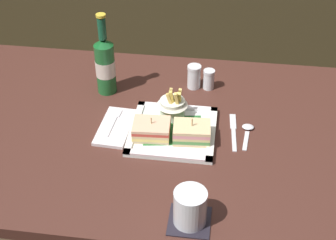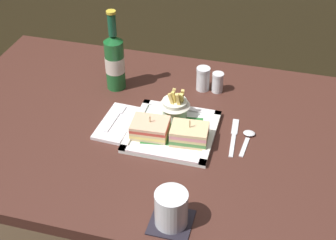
{
  "view_description": "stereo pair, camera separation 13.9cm",
  "coord_description": "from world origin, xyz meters",
  "px_view_note": "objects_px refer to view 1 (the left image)",
  "views": [
    {
      "loc": [
        0.17,
        -1.1,
        1.65
      ],
      "look_at": [
        0.02,
        -0.01,
        0.81
      ],
      "focal_mm": 51.62,
      "sensor_mm": 36.0,
      "label": 1
    },
    {
      "loc": [
        0.3,
        -1.07,
        1.65
      ],
      "look_at": [
        0.02,
        -0.01,
        0.81
      ],
      "focal_mm": 51.62,
      "sensor_mm": 36.0,
      "label": 2
    }
  ],
  "objects_px": {
    "square_plate": "(173,131)",
    "sandwich_half_left": "(151,129)",
    "knife": "(233,130)",
    "spoon": "(247,130)",
    "fries_cup": "(172,105)",
    "pepper_shaker": "(209,80)",
    "fork": "(113,121)",
    "dining_table": "(163,158)",
    "sandwich_half_right": "(192,132)",
    "salt_shaker": "(194,78)",
    "beer_bottle": "(105,64)",
    "water_glass": "(190,209)"
  },
  "relations": [
    {
      "from": "fork",
      "to": "spoon",
      "type": "bearing_deg",
      "value": 2.6
    },
    {
      "from": "salt_shaker",
      "to": "pepper_shaker",
      "type": "bearing_deg",
      "value": 0.0
    },
    {
      "from": "sandwich_half_right",
      "to": "fork",
      "type": "relative_size",
      "value": 0.82
    },
    {
      "from": "knife",
      "to": "salt_shaker",
      "type": "relative_size",
      "value": 2.17
    },
    {
      "from": "square_plate",
      "to": "sandwich_half_left",
      "type": "bearing_deg",
      "value": -150.85
    },
    {
      "from": "fries_cup",
      "to": "spoon",
      "type": "xyz_separation_m",
      "value": [
        0.23,
        -0.03,
        -0.05
      ]
    },
    {
      "from": "sandwich_half_left",
      "to": "sandwich_half_right",
      "type": "relative_size",
      "value": 1.0
    },
    {
      "from": "spoon",
      "to": "pepper_shaker",
      "type": "bearing_deg",
      "value": 121.25
    },
    {
      "from": "spoon",
      "to": "pepper_shaker",
      "type": "distance_m",
      "value": 0.25
    },
    {
      "from": "sandwich_half_right",
      "to": "square_plate",
      "type": "bearing_deg",
      "value": 150.85
    },
    {
      "from": "beer_bottle",
      "to": "knife",
      "type": "relative_size",
      "value": 1.56
    },
    {
      "from": "fork",
      "to": "pepper_shaker",
      "type": "bearing_deg",
      "value": 40.95
    },
    {
      "from": "sandwich_half_right",
      "to": "beer_bottle",
      "type": "distance_m",
      "value": 0.38
    },
    {
      "from": "sandwich_half_right",
      "to": "fork",
      "type": "distance_m",
      "value": 0.24
    },
    {
      "from": "water_glass",
      "to": "fries_cup",
      "type": "bearing_deg",
      "value": 103.18
    },
    {
      "from": "square_plate",
      "to": "sandwich_half_left",
      "type": "xyz_separation_m",
      "value": [
        -0.06,
        -0.03,
        0.03
      ]
    },
    {
      "from": "fork",
      "to": "spoon",
      "type": "relative_size",
      "value": 1.13
    },
    {
      "from": "fries_cup",
      "to": "sandwich_half_right",
      "type": "bearing_deg",
      "value": -55.56
    },
    {
      "from": "square_plate",
      "to": "beer_bottle",
      "type": "distance_m",
      "value": 0.32
    },
    {
      "from": "sandwich_half_right",
      "to": "water_glass",
      "type": "bearing_deg",
      "value": -85.26
    },
    {
      "from": "square_plate",
      "to": "fries_cup",
      "type": "distance_m",
      "value": 0.08
    },
    {
      "from": "dining_table",
      "to": "sandwich_half_right",
      "type": "relative_size",
      "value": 12.66
    },
    {
      "from": "dining_table",
      "to": "spoon",
      "type": "xyz_separation_m",
      "value": [
        0.25,
        0.02,
        0.12
      ]
    },
    {
      "from": "sandwich_half_left",
      "to": "sandwich_half_right",
      "type": "distance_m",
      "value": 0.11
    },
    {
      "from": "square_plate",
      "to": "water_glass",
      "type": "distance_m",
      "value": 0.34
    },
    {
      "from": "square_plate",
      "to": "sandwich_half_right",
      "type": "bearing_deg",
      "value": -29.15
    },
    {
      "from": "beer_bottle",
      "to": "water_glass",
      "type": "xyz_separation_m",
      "value": [
        0.32,
        -0.51,
        -0.06
      ]
    },
    {
      "from": "dining_table",
      "to": "square_plate",
      "type": "xyz_separation_m",
      "value": [
        0.03,
        -0.02,
        0.12
      ]
    },
    {
      "from": "square_plate",
      "to": "knife",
      "type": "relative_size",
      "value": 1.42
    },
    {
      "from": "water_glass",
      "to": "spoon",
      "type": "distance_m",
      "value": 0.39
    },
    {
      "from": "sandwich_half_left",
      "to": "spoon",
      "type": "distance_m",
      "value": 0.28
    },
    {
      "from": "square_plate",
      "to": "spoon",
      "type": "bearing_deg",
      "value": 9.6
    },
    {
      "from": "fries_cup",
      "to": "sandwich_half_left",
      "type": "bearing_deg",
      "value": -115.68
    },
    {
      "from": "square_plate",
      "to": "fries_cup",
      "type": "bearing_deg",
      "value": 98.64
    },
    {
      "from": "sandwich_half_right",
      "to": "pepper_shaker",
      "type": "xyz_separation_m",
      "value": [
        0.03,
        0.28,
        -0.0
      ]
    },
    {
      "from": "sandwich_half_right",
      "to": "spoon",
      "type": "distance_m",
      "value": 0.17
    },
    {
      "from": "square_plate",
      "to": "knife",
      "type": "bearing_deg",
      "value": 11.13
    },
    {
      "from": "knife",
      "to": "spoon",
      "type": "xyz_separation_m",
      "value": [
        0.04,
        0.0,
        0.0
      ]
    },
    {
      "from": "beer_bottle",
      "to": "salt_shaker",
      "type": "distance_m",
      "value": 0.29
    },
    {
      "from": "fries_cup",
      "to": "pepper_shaker",
      "type": "xyz_separation_m",
      "value": [
        0.1,
        0.18,
        -0.02
      ]
    },
    {
      "from": "water_glass",
      "to": "salt_shaker",
      "type": "distance_m",
      "value": 0.58
    },
    {
      "from": "fries_cup",
      "to": "water_glass",
      "type": "xyz_separation_m",
      "value": [
        0.09,
        -0.39,
        -0.01
      ]
    },
    {
      "from": "fries_cup",
      "to": "spoon",
      "type": "height_order",
      "value": "fries_cup"
    },
    {
      "from": "knife",
      "to": "fries_cup",
      "type": "bearing_deg",
      "value": 170.21
    },
    {
      "from": "fries_cup",
      "to": "beer_bottle",
      "type": "bearing_deg",
      "value": 151.91
    },
    {
      "from": "fries_cup",
      "to": "knife",
      "type": "bearing_deg",
      "value": -9.79
    },
    {
      "from": "dining_table",
      "to": "fork",
      "type": "xyz_separation_m",
      "value": [
        -0.15,
        0.0,
        0.13
      ]
    },
    {
      "from": "sandwich_half_left",
      "to": "beer_bottle",
      "type": "relative_size",
      "value": 0.4
    },
    {
      "from": "sandwich_half_right",
      "to": "sandwich_half_left",
      "type": "bearing_deg",
      "value": -180.0
    },
    {
      "from": "sandwich_half_right",
      "to": "spoon",
      "type": "xyz_separation_m",
      "value": [
        0.16,
        0.07,
        -0.03
      ]
    }
  ]
}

